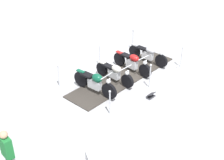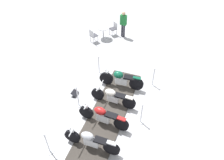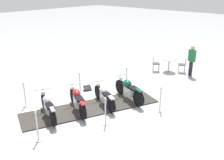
{
  "view_description": "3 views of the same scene",
  "coord_description": "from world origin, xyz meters",
  "px_view_note": "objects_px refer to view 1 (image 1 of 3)",
  "views": [
    {
      "loc": [
        11.69,
        3.66,
        7.14
      ],
      "look_at": [
        1.71,
        0.08,
        0.8
      ],
      "focal_mm": 51.02,
      "sensor_mm": 36.0,
      "label": 1
    },
    {
      "loc": [
        -6.16,
        0.14,
        7.32
      ],
      "look_at": [
        0.97,
        -0.2,
        1.08
      ],
      "focal_mm": 34.62,
      "sensor_mm": 36.0,
      "label": 2
    },
    {
      "loc": [
        -6.58,
        -7.13,
        4.91
      ],
      "look_at": [
        2.0,
        0.65,
        0.55
      ],
      "focal_mm": 40.98,
      "sensor_mm": 36.0,
      "label": 3
    }
  ],
  "objects_px": {
    "motorcycle_chrome": "(148,54)",
    "stanchion_right_rear": "(181,61)",
    "motorcycle_maroon": "(132,62)",
    "info_placard": "(151,96)",
    "bystander_person": "(7,151)",
    "stanchion_left_rear": "(133,42)",
    "stanchion_right_mid": "(150,80)",
    "stanchion_left_mid": "(100,59)",
    "stanchion_left_front": "(59,80)",
    "stanchion_right_front": "(110,107)",
    "motorcycle_cream": "(115,73)",
    "motorcycle_forest": "(95,82)"
  },
  "relations": [
    {
      "from": "stanchion_left_mid",
      "to": "stanchion_right_front",
      "type": "bearing_deg",
      "value": 27.17
    },
    {
      "from": "stanchion_left_rear",
      "to": "stanchion_right_front",
      "type": "height_order",
      "value": "stanchion_left_rear"
    },
    {
      "from": "motorcycle_forest",
      "to": "stanchion_left_front",
      "type": "height_order",
      "value": "stanchion_left_front"
    },
    {
      "from": "info_placard",
      "to": "bystander_person",
      "type": "bearing_deg",
      "value": -4.71
    },
    {
      "from": "motorcycle_chrome",
      "to": "stanchion_left_front",
      "type": "relative_size",
      "value": 1.96
    },
    {
      "from": "motorcycle_forest",
      "to": "stanchion_right_mid",
      "type": "bearing_deg",
      "value": 48.18
    },
    {
      "from": "motorcycle_cream",
      "to": "stanchion_left_rear",
      "type": "xyz_separation_m",
      "value": [
        -3.38,
        -0.2,
        -0.05
      ]
    },
    {
      "from": "stanchion_right_front",
      "to": "info_placard",
      "type": "relative_size",
      "value": 2.32
    },
    {
      "from": "motorcycle_maroon",
      "to": "info_placard",
      "type": "distance_m",
      "value": 2.21
    },
    {
      "from": "motorcycle_chrome",
      "to": "stanchion_right_rear",
      "type": "distance_m",
      "value": 1.56
    },
    {
      "from": "motorcycle_maroon",
      "to": "motorcycle_chrome",
      "type": "distance_m",
      "value": 1.2
    },
    {
      "from": "stanchion_left_rear",
      "to": "info_placard",
      "type": "height_order",
      "value": "stanchion_left_rear"
    },
    {
      "from": "stanchion_left_front",
      "to": "stanchion_left_rear",
      "type": "relative_size",
      "value": 0.94
    },
    {
      "from": "stanchion_right_rear",
      "to": "stanchion_right_mid",
      "type": "height_order",
      "value": "stanchion_right_mid"
    },
    {
      "from": "stanchion_left_rear",
      "to": "bystander_person",
      "type": "height_order",
      "value": "bystander_person"
    },
    {
      "from": "motorcycle_chrome",
      "to": "stanchion_right_rear",
      "type": "bearing_deg",
      "value": 25.04
    },
    {
      "from": "motorcycle_chrome",
      "to": "stanchion_right_front",
      "type": "bearing_deg",
      "value": -72.15
    },
    {
      "from": "motorcycle_forest",
      "to": "motorcycle_chrome",
      "type": "height_order",
      "value": "motorcycle_forest"
    },
    {
      "from": "motorcycle_chrome",
      "to": "stanchion_left_rear",
      "type": "distance_m",
      "value": 1.61
    },
    {
      "from": "stanchion_left_mid",
      "to": "stanchion_right_front",
      "type": "xyz_separation_m",
      "value": [
        3.36,
        1.72,
        -0.07
      ]
    },
    {
      "from": "motorcycle_cream",
      "to": "motorcycle_maroon",
      "type": "bearing_deg",
      "value": 91.94
    },
    {
      "from": "motorcycle_forest",
      "to": "stanchion_left_front",
      "type": "xyz_separation_m",
      "value": [
        0.06,
        -1.61,
        -0.17
      ]
    },
    {
      "from": "stanchion_left_rear",
      "to": "stanchion_left_mid",
      "type": "bearing_deg",
      "value": -22.24
    },
    {
      "from": "stanchion_right_rear",
      "to": "stanchion_left_mid",
      "type": "relative_size",
      "value": 0.97
    },
    {
      "from": "stanchion_left_rear",
      "to": "stanchion_left_mid",
      "type": "distance_m",
      "value": 2.46
    },
    {
      "from": "motorcycle_chrome",
      "to": "bystander_person",
      "type": "distance_m",
      "value": 8.48
    },
    {
      "from": "motorcycle_cream",
      "to": "info_placard",
      "type": "relative_size",
      "value": 4.32
    },
    {
      "from": "motorcycle_cream",
      "to": "motorcycle_forest",
      "type": "bearing_deg",
      "value": -87.76
    },
    {
      "from": "info_placard",
      "to": "bystander_person",
      "type": "distance_m",
      "value": 6.14
    },
    {
      "from": "motorcycle_forest",
      "to": "stanchion_left_rear",
      "type": "bearing_deg",
      "value": 105.34
    },
    {
      "from": "stanchion_right_rear",
      "to": "stanchion_left_mid",
      "type": "bearing_deg",
      "value": -71.65
    },
    {
      "from": "motorcycle_chrome",
      "to": "stanchion_right_mid",
      "type": "relative_size",
      "value": 1.82
    },
    {
      "from": "stanchion_right_mid",
      "to": "bystander_person",
      "type": "xyz_separation_m",
      "value": [
        6.06,
        -2.52,
        0.66
      ]
    },
    {
      "from": "stanchion_right_rear",
      "to": "stanchion_left_front",
      "type": "distance_m",
      "value": 5.69
    },
    {
      "from": "motorcycle_chrome",
      "to": "stanchion_left_mid",
      "type": "bearing_deg",
      "value": -129.73
    },
    {
      "from": "motorcycle_cream",
      "to": "bystander_person",
      "type": "distance_m",
      "value": 6.15
    },
    {
      "from": "motorcycle_maroon",
      "to": "motorcycle_chrome",
      "type": "bearing_deg",
      "value": 93.58
    },
    {
      "from": "motorcycle_maroon",
      "to": "stanchion_right_rear",
      "type": "relative_size",
      "value": 1.9
    },
    {
      "from": "motorcycle_cream",
      "to": "stanchion_right_rear",
      "type": "relative_size",
      "value": 1.85
    },
    {
      "from": "motorcycle_cream",
      "to": "motorcycle_chrome",
      "type": "bearing_deg",
      "value": 91.96
    },
    {
      "from": "motorcycle_chrome",
      "to": "bystander_person",
      "type": "relative_size",
      "value": 1.2
    },
    {
      "from": "stanchion_right_mid",
      "to": "stanchion_right_front",
      "type": "bearing_deg",
      "value": -22.24
    },
    {
      "from": "motorcycle_cream",
      "to": "stanchion_left_rear",
      "type": "height_order",
      "value": "stanchion_left_rear"
    },
    {
      "from": "motorcycle_cream",
      "to": "stanchion_right_rear",
      "type": "bearing_deg",
      "value": 67.38
    },
    {
      "from": "stanchion_left_mid",
      "to": "bystander_person",
      "type": "relative_size",
      "value": 0.63
    },
    {
      "from": "motorcycle_forest",
      "to": "stanchion_right_front",
      "type": "relative_size",
      "value": 1.99
    },
    {
      "from": "motorcycle_forest",
      "to": "motorcycle_cream",
      "type": "height_order",
      "value": "motorcycle_forest"
    },
    {
      "from": "stanchion_right_rear",
      "to": "stanchion_left_rear",
      "type": "distance_m",
      "value": 2.87
    },
    {
      "from": "bystander_person",
      "to": "motorcycle_cream",
      "type": "bearing_deg",
      "value": 18.83
    },
    {
      "from": "motorcycle_cream",
      "to": "stanchion_right_mid",
      "type": "xyz_separation_m",
      "value": [
        -0.02,
        1.53,
        -0.09
      ]
    }
  ]
}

